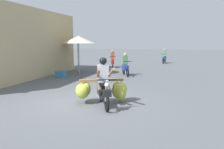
# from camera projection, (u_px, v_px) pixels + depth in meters

# --- Properties ---
(ground_plane) EXTENTS (120.00, 120.00, 0.00)m
(ground_plane) POSITION_uv_depth(u_px,v_px,m) (85.00, 102.00, 8.00)
(ground_plane) COLOR #56595E
(motorbike_main_loaded) EXTENTS (1.79, 1.88, 1.58)m
(motorbike_main_loaded) POSITION_uv_depth(u_px,v_px,m) (102.00, 89.00, 7.79)
(motorbike_main_loaded) COLOR black
(motorbike_main_loaded) RESTS_ON ground
(motorbike_distant_ahead_left) EXTENTS (0.50, 1.62, 1.40)m
(motorbike_distant_ahead_left) POSITION_uv_depth(u_px,v_px,m) (164.00, 57.00, 22.63)
(motorbike_distant_ahead_left) COLOR black
(motorbike_distant_ahead_left) RESTS_ON ground
(motorbike_distant_ahead_right) EXTENTS (0.65, 1.58, 1.40)m
(motorbike_distant_ahead_right) POSITION_uv_depth(u_px,v_px,m) (113.00, 60.00, 18.87)
(motorbike_distant_ahead_right) COLOR black
(motorbike_distant_ahead_right) RESTS_ON ground
(motorbike_distant_far_ahead) EXTENTS (0.82, 1.50, 1.40)m
(motorbike_distant_far_ahead) POSITION_uv_depth(u_px,v_px,m) (125.00, 66.00, 14.35)
(motorbike_distant_far_ahead) COLOR black
(motorbike_distant_far_ahead) RESTS_ON ground
(shopfront_building) EXTENTS (3.23, 10.33, 3.90)m
(shopfront_building) POSITION_uv_depth(u_px,v_px,m) (10.00, 44.00, 13.13)
(shopfront_building) COLOR tan
(shopfront_building) RESTS_ON ground
(market_umbrella_near_shop) EXTENTS (2.05, 2.05, 2.43)m
(market_umbrella_near_shop) POSITION_uv_depth(u_px,v_px,m) (79.00, 40.00, 14.62)
(market_umbrella_near_shop) COLOR #99999E
(market_umbrella_near_shop) RESTS_ON ground
(market_umbrella_further_along) EXTENTS (1.98, 1.98, 2.43)m
(market_umbrella_further_along) POSITION_uv_depth(u_px,v_px,m) (78.00, 40.00, 15.85)
(market_umbrella_further_along) COLOR #99999E
(market_umbrella_further_along) RESTS_ON ground
(produce_crate) EXTENTS (0.56, 0.40, 0.36)m
(produce_crate) POSITION_uv_depth(u_px,v_px,m) (61.00, 74.00, 13.76)
(produce_crate) COLOR teal
(produce_crate) RESTS_ON ground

